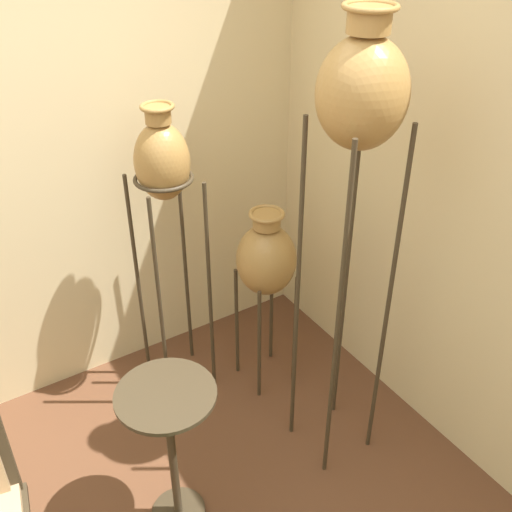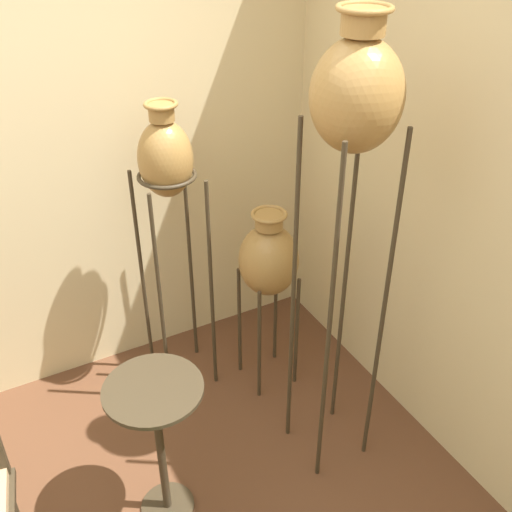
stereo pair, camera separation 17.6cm
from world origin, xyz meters
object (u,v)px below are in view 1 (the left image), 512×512
object	(u,v)px
vase_stand_short	(266,260)
side_table	(170,432)
vase_stand_tall	(361,104)
vase_stand_medium	(163,170)

from	to	relation	value
vase_stand_short	side_table	bearing A→B (deg)	-146.88
vase_stand_tall	vase_stand_medium	bearing A→B (deg)	119.11
vase_stand_short	vase_stand_medium	bearing A→B (deg)	150.39
vase_stand_tall	vase_stand_short	size ratio (longest dim) A/B	1.96
vase_stand_tall	side_table	bearing A→B (deg)	178.12
vase_stand_tall	side_table	world-z (taller)	vase_stand_tall
vase_stand_medium	vase_stand_short	bearing A→B (deg)	-29.61
vase_stand_medium	side_table	distance (m)	1.15
vase_stand_tall	vase_stand_short	distance (m)	1.11
vase_stand_tall	side_table	xyz separation A→B (m)	(-0.84, 0.03, -1.21)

